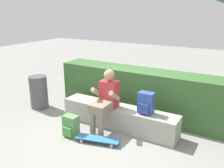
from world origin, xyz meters
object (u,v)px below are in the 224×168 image
(skateboard_near_person, at_px, (98,139))
(trash_bin, at_px, (39,92))
(backpack_on_bench, at_px, (146,103))
(person_skater, at_px, (105,99))
(backpack_on_ground, at_px, (71,126))
(bench_main, at_px, (118,117))

(skateboard_near_person, relative_size, trash_bin, 1.05)
(backpack_on_bench, bearing_deg, trash_bin, -178.74)
(person_skater, bearing_deg, skateboard_near_person, -73.85)
(person_skater, height_order, backpack_on_bench, person_skater)
(person_skater, bearing_deg, backpack_on_bench, 14.93)
(skateboard_near_person, height_order, backpack_on_bench, backpack_on_bench)
(skateboard_near_person, xyz_separation_m, trash_bin, (-2.13, 0.65, 0.32))
(backpack_on_bench, bearing_deg, backpack_on_ground, -148.02)
(skateboard_near_person, bearing_deg, person_skater, 106.15)
(skateboard_near_person, bearing_deg, backpack_on_bench, 49.38)
(backpack_on_bench, relative_size, trash_bin, 0.51)
(backpack_on_ground, xyz_separation_m, trash_bin, (-1.55, 0.68, 0.20))
(bench_main, relative_size, backpack_on_ground, 6.06)
(skateboard_near_person, bearing_deg, trash_bin, 163.14)
(backpack_on_ground, bearing_deg, backpack_on_bench, 31.98)
(skateboard_near_person, bearing_deg, backpack_on_ground, -176.55)
(person_skater, bearing_deg, trash_bin, 175.96)
(bench_main, bearing_deg, backpack_on_ground, -128.87)
(person_skater, bearing_deg, bench_main, 51.02)
(backpack_on_bench, relative_size, backpack_on_ground, 1.00)
(person_skater, xyz_separation_m, trash_bin, (-1.98, 0.14, -0.25))
(person_skater, bearing_deg, backpack_on_ground, -128.83)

